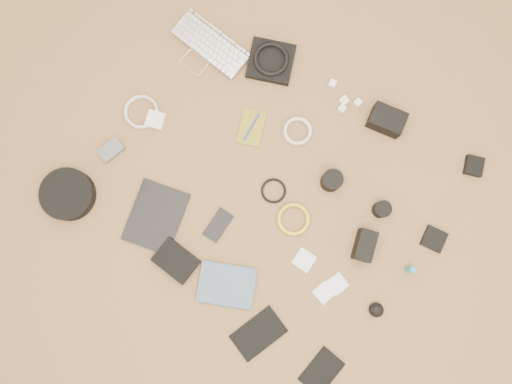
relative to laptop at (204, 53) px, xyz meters
The scene contains 34 objects.
room_shell 1.37m from the laptop, 38.47° to the right, with size 4.04×4.04×2.58m.
laptop is the anchor object (origin of this frame).
headphone_pouch 0.27m from the laptop, 22.88° to the left, with size 0.18×0.17×0.03m, color black.
headphones 0.27m from the laptop, 22.88° to the left, with size 0.14×0.14×0.02m, color black.
charger_a 0.53m from the laptop, 16.65° to the left, with size 0.03×0.03×0.03m, color white.
charger_b 0.60m from the laptop, ahead, with size 0.03×0.03×0.02m, color white.
charger_c 0.65m from the laptop, 12.02° to the left, with size 0.03×0.03×0.02m, color white.
charger_d 0.59m from the laptop, 10.93° to the left, with size 0.03×0.03×0.03m, color white.
dslr_camera 0.77m from the laptop, ahead, with size 0.13×0.09×0.08m, color black.
lens_pouch 1.15m from the laptop, ahead, with size 0.07×0.08×0.03m, color black.
notebook_olive 0.36m from the laptop, 27.13° to the right, with size 0.09×0.14×0.01m, color olive.
pen_blue 0.36m from the laptop, 27.13° to the right, with size 0.01×0.01×0.12m, color #132FA0.
cable_white_a 0.49m from the laptop, 10.09° to the right, with size 0.11×0.11×0.01m, color silver.
lens_a 0.72m from the laptop, 15.67° to the right, with size 0.08×0.08×0.09m, color black.
lens_b 0.94m from the laptop, 11.82° to the right, with size 0.06×0.06×0.06m, color black.
card_reader 1.16m from the laptop, ahead, with size 0.08×0.08×0.02m, color black.
power_brick 0.33m from the laptop, 93.34° to the right, with size 0.07×0.07×0.03m, color white.
cable_white_b 0.34m from the laptop, 104.51° to the right, with size 0.14×0.14×0.01m, color silver.
cable_black 0.62m from the laptop, 32.87° to the right, with size 0.10×0.10×0.01m, color black.
cable_yellow 0.76m from the laptop, 31.51° to the right, with size 0.13×0.13×0.01m, color gold.
flash 0.99m from the laptop, 20.61° to the right, with size 0.06×0.12×0.09m, color black.
lens_cleaner 1.16m from the laptop, 16.84° to the right, with size 0.02×0.02×0.08m, color teal.
battery_charger 0.53m from the laptop, 101.47° to the right, with size 0.06×0.09×0.03m, color #545559.
tablet 0.68m from the laptop, 74.47° to the right, with size 0.19×0.25×0.01m, color black.
phone 0.69m from the laptop, 54.11° to the right, with size 0.07×0.12×0.01m, color black.
filter_case_left 0.91m from the laptop, 33.85° to the right, with size 0.07×0.07×0.01m, color silver.
filter_case_mid 1.05m from the laptop, 33.15° to the right, with size 0.06×0.06×0.01m, color silver.
filter_case_right 1.05m from the laptop, 29.78° to the right, with size 0.07×0.07×0.01m, color silver.
air_blower 1.20m from the laptop, 26.23° to the right, with size 0.06×0.06×0.06m, color black.
headphone_case 0.77m from the laptop, 101.30° to the right, with size 0.20×0.20×0.06m, color black.
drive_case 0.83m from the laptop, 65.94° to the right, with size 0.15×0.11×0.04m, color black.
paperback 1.00m from the laptop, 54.46° to the right, with size 0.16×0.21×0.02m, color #425B70.
notebook_black_a 1.12m from the laptop, 48.11° to the right, with size 0.12×0.19×0.01m, color black.
notebook_black_b 1.31m from the laptop, 39.23° to the right, with size 0.10×0.16×0.01m, color black.
Camera 1 is at (0.12, -0.21, 1.93)m, focal length 35.00 mm.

